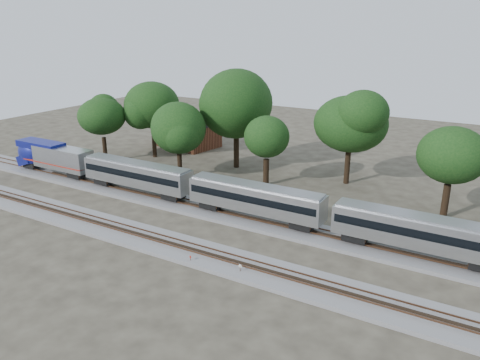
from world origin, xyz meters
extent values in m
plane|color=#383328|center=(0.00, 0.00, 0.00)|extent=(160.00, 160.00, 0.00)
cube|color=slate|center=(0.00, 6.00, 0.20)|extent=(160.00, 5.00, 0.40)
cube|color=brown|center=(0.00, 5.28, 0.66)|extent=(160.00, 0.08, 0.15)
cube|color=brown|center=(0.00, 6.72, 0.66)|extent=(160.00, 0.08, 0.15)
cube|color=slate|center=(0.00, -4.00, 0.20)|extent=(160.00, 5.00, 0.40)
cube|color=brown|center=(0.00, -4.72, 0.66)|extent=(160.00, 0.08, 0.15)
cube|color=brown|center=(0.00, -3.28, 0.66)|extent=(160.00, 0.08, 0.15)
cube|color=#B5B8BD|center=(-30.52, 6.00, 3.15)|extent=(10.08, 2.85, 3.14)
ellipsoid|color=navy|center=(-37.74, 6.00, 2.92)|extent=(5.13, 2.97, 4.37)
cube|color=navy|center=(-35.17, 6.00, 4.63)|extent=(8.08, 2.79, 0.95)
cube|color=black|center=(-37.27, 6.00, 3.87)|extent=(0.42, 2.19, 1.24)
cube|color=maroon|center=(-31.66, 6.00, 2.35)|extent=(12.36, 2.89, 0.17)
cube|color=black|center=(-37.60, 6.00, 1.16)|extent=(2.47, 2.09, 0.86)
cube|color=black|center=(-27.62, 6.00, 1.16)|extent=(2.47, 2.09, 0.86)
cube|color=#B5B8BD|center=(-16.12, 6.00, 3.01)|extent=(16.54, 2.85, 2.85)
cube|color=black|center=(-16.12, 6.00, 3.30)|extent=(15.97, 2.90, 0.86)
cube|color=gray|center=(-16.12, 6.00, 4.48)|extent=(16.16, 2.28, 0.33)
cube|color=black|center=(-22.11, 6.00, 1.16)|extent=(2.47, 2.09, 0.86)
cube|color=black|center=(-10.13, 6.00, 1.16)|extent=(2.47, 2.09, 0.86)
cube|color=#B5B8BD|center=(1.79, 6.00, 3.01)|extent=(16.54, 2.85, 2.85)
cube|color=black|center=(1.79, 6.00, 3.30)|extent=(15.97, 2.90, 0.86)
cube|color=gray|center=(1.79, 6.00, 4.48)|extent=(16.16, 2.28, 0.33)
cube|color=black|center=(-4.20, 6.00, 1.16)|extent=(2.47, 2.09, 0.86)
cube|color=black|center=(7.78, 6.00, 1.16)|extent=(2.47, 2.09, 0.86)
cube|color=#B5B8BD|center=(19.70, 6.00, 3.01)|extent=(16.54, 2.85, 2.85)
cube|color=black|center=(19.70, 6.00, 3.30)|extent=(15.97, 2.90, 0.86)
cube|color=gray|center=(19.70, 6.00, 4.48)|extent=(16.16, 2.28, 0.33)
cube|color=black|center=(13.71, 6.00, 1.16)|extent=(2.47, 2.09, 0.86)
cylinder|color=#512D19|center=(1.16, -5.91, 0.40)|extent=(0.05, 0.05, 0.80)
cylinder|color=#AC1B0C|center=(1.16, -5.91, 0.76)|extent=(0.27, 0.14, 0.29)
cylinder|color=#512D19|center=(6.34, -5.26, 0.48)|extent=(0.06, 0.06, 0.96)
cylinder|color=silver|center=(6.34, -5.26, 0.91)|extent=(0.34, 0.08, 0.34)
cube|color=#512D19|center=(5.99, -5.99, 0.15)|extent=(0.56, 0.41, 0.30)
cube|color=brown|center=(-26.13, 30.90, 2.14)|extent=(11.82, 9.21, 4.28)
cube|color=black|center=(-26.13, 30.90, 4.76)|extent=(12.06, 9.44, 0.96)
cylinder|color=black|center=(-31.81, 15.52, 2.07)|extent=(0.70, 0.70, 4.14)
ellipsoid|color=black|center=(-31.81, 15.52, 7.70)|extent=(7.81, 7.81, 6.64)
cylinder|color=black|center=(-26.70, 22.02, 2.43)|extent=(0.70, 0.70, 4.85)
ellipsoid|color=black|center=(-26.70, 22.02, 9.01)|extent=(9.15, 9.15, 7.78)
cylinder|color=black|center=(-15.76, 14.84, 2.05)|extent=(0.70, 0.70, 4.11)
ellipsoid|color=black|center=(-15.76, 14.84, 7.63)|extent=(7.75, 7.75, 6.59)
cylinder|color=black|center=(-11.31, 23.86, 2.75)|extent=(0.70, 0.70, 5.51)
ellipsoid|color=black|center=(-11.31, 23.86, 10.22)|extent=(10.38, 10.38, 8.82)
cylinder|color=black|center=(-3.25, 18.56, 1.90)|extent=(0.70, 0.70, 3.80)
ellipsoid|color=black|center=(-3.25, 18.56, 7.06)|extent=(7.17, 7.17, 6.09)
cylinder|color=black|center=(6.54, 24.97, 2.35)|extent=(0.70, 0.70, 4.70)
ellipsoid|color=black|center=(6.54, 24.97, 8.73)|extent=(8.87, 8.87, 7.54)
cylinder|color=black|center=(20.58, 18.53, 2.09)|extent=(0.70, 0.70, 4.17)
ellipsoid|color=black|center=(20.58, 18.53, 7.75)|extent=(7.87, 7.87, 6.69)
camera|label=1|loc=(25.50, -38.22, 22.12)|focal=35.00mm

